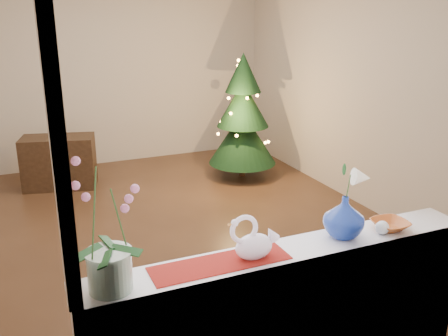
# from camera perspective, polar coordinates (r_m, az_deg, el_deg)

# --- Properties ---
(ground) EXTENTS (5.00, 5.00, 0.00)m
(ground) POSITION_cam_1_polar(r_m,az_deg,el_deg) (5.00, -7.11, -7.14)
(ground) COLOR #3A2518
(ground) RESTS_ON ground
(wall_back) EXTENTS (4.50, 0.10, 2.70)m
(wall_back) POSITION_cam_1_polar(r_m,az_deg,el_deg) (7.02, -13.54, 11.27)
(wall_back) COLOR beige
(wall_back) RESTS_ON ground
(wall_front) EXTENTS (4.50, 0.10, 2.70)m
(wall_front) POSITION_cam_1_polar(r_m,az_deg,el_deg) (2.36, 9.33, -1.17)
(wall_front) COLOR beige
(wall_front) RESTS_ON ground
(wall_right) EXTENTS (0.10, 5.00, 2.70)m
(wall_right) POSITION_cam_1_polar(r_m,az_deg,el_deg) (5.63, 15.12, 9.60)
(wall_right) COLOR beige
(wall_right) RESTS_ON ground
(windowsill) EXTENTS (2.20, 0.26, 0.04)m
(windowsill) POSITION_cam_1_polar(r_m,az_deg,el_deg) (2.64, 7.30, -9.58)
(windowsill) COLOR white
(windowsill) RESTS_ON window_apron
(window_frame) EXTENTS (2.22, 0.06, 1.60)m
(window_frame) POSITION_cam_1_polar(r_m,az_deg,el_deg) (2.30, 9.37, 7.33)
(window_frame) COLOR white
(window_frame) RESTS_ON windowsill
(runner) EXTENTS (0.70, 0.20, 0.01)m
(runner) POSITION_cam_1_polar(r_m,az_deg,el_deg) (2.48, -0.41, -10.81)
(runner) COLOR maroon
(runner) RESTS_ON windowsill
(orchid_pot) EXTENTS (0.27, 0.27, 0.62)m
(orchid_pot) POSITION_cam_1_polar(r_m,az_deg,el_deg) (2.19, -13.32, -6.39)
(orchid_pot) COLOR white
(orchid_pot) RESTS_ON windowsill
(swan) EXTENTS (0.28, 0.14, 0.23)m
(swan) POSITION_cam_1_polar(r_m,az_deg,el_deg) (2.48, 3.46, -7.90)
(swan) COLOR white
(swan) RESTS_ON windowsill
(blue_vase) EXTENTS (0.30, 0.30, 0.27)m
(blue_vase) POSITION_cam_1_polar(r_m,az_deg,el_deg) (2.77, 13.59, -5.12)
(blue_vase) COLOR navy
(blue_vase) RESTS_ON windowsill
(lily) EXTENTS (0.15, 0.08, 0.20)m
(lily) POSITION_cam_1_polar(r_m,az_deg,el_deg) (2.69, 13.95, -0.54)
(lily) COLOR white
(lily) RESTS_ON blue_vase
(paperweight) EXTENTS (0.10, 0.10, 0.08)m
(paperweight) POSITION_cam_1_polar(r_m,az_deg,el_deg) (2.89, 17.64, -6.51)
(paperweight) COLOR silver
(paperweight) RESTS_ON windowsill
(amber_dish) EXTENTS (0.17, 0.17, 0.04)m
(amber_dish) POSITION_cam_1_polar(r_m,az_deg,el_deg) (2.97, 18.46, -6.25)
(amber_dish) COLOR #AB501E
(amber_dish) RESTS_ON windowsill
(xmas_tree) EXTENTS (0.97, 0.97, 1.58)m
(xmas_tree) POSITION_cam_1_polar(r_m,az_deg,el_deg) (6.33, 2.16, 5.92)
(xmas_tree) COLOR black
(xmas_tree) RESTS_ON ground
(side_table) EXTENTS (0.92, 0.62, 0.63)m
(side_table) POSITION_cam_1_polar(r_m,az_deg,el_deg) (6.36, -18.31, 0.64)
(side_table) COLOR black
(side_table) RESTS_ON ground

